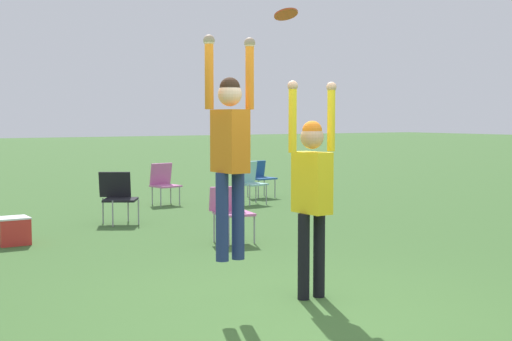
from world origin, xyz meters
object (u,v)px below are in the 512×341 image
object	(u,v)px
camping_chair_0	(164,181)
person_defending	(312,184)
camping_chair_1	(118,194)
camping_chair_3	(250,179)
frisbee	(286,14)
cooler_box	(13,231)
camping_chair_5	(259,175)
person_jumping	(230,143)
camping_chair_4	(231,209)

from	to	relation	value
camping_chair_0	person_defending	bearing A→B (deg)	67.01
camping_chair_1	camping_chair_3	distance (m)	3.61
camping_chair_0	camping_chair_3	xyz separation A→B (m)	(1.60, -0.89, 0.03)
frisbee	camping_chair_3	world-z (taller)	frisbee
frisbee	cooler_box	size ratio (longest dim) A/B	0.53
camping_chair_0	camping_chair_5	bearing A→B (deg)	173.73
person_jumping	camping_chair_3	size ratio (longest dim) A/B	2.31
camping_chair_0	camping_chair_5	world-z (taller)	camping_chair_0
camping_chair_4	cooler_box	bearing A→B (deg)	-17.34
camping_chair_1	camping_chair_5	xyz separation A→B (m)	(4.26, 2.16, -0.01)
person_defending	camping_chair_3	distance (m)	7.99
camping_chair_0	frisbee	bearing A→B (deg)	64.52
person_jumping	camping_chair_0	bearing A→B (deg)	-22.81
camping_chair_1	frisbee	bearing A→B (deg)	114.82
person_jumping	frisbee	size ratio (longest dim) A/B	9.02
camping_chair_4	camping_chair_1	bearing A→B (deg)	-63.90
cooler_box	frisbee	bearing A→B (deg)	-74.10
camping_chair_0	camping_chair_1	world-z (taller)	camping_chair_1
person_defending	camping_chair_3	bearing A→B (deg)	150.57
camping_chair_0	cooler_box	bearing A→B (deg)	31.25
camping_chair_0	cooler_box	size ratio (longest dim) A/B	2.00
camping_chair_0	camping_chair_4	world-z (taller)	camping_chair_0
person_jumping	camping_chair_1	xyz separation A→B (m)	(1.21, 5.94, -1.08)
person_defending	cooler_box	size ratio (longest dim) A/B	5.05
camping_chair_3	camping_chair_5	distance (m)	1.30
frisbee	camping_chair_0	distance (m)	8.77
frisbee	cooler_box	distance (m)	5.70
cooler_box	camping_chair_0	bearing A→B (deg)	39.74
person_defending	person_jumping	bearing A→B (deg)	-90.00
person_jumping	cooler_box	distance (m)	5.05
camping_chair_4	camping_chair_5	distance (m)	5.97
cooler_box	camping_chair_5	bearing A→B (deg)	27.66
person_defending	camping_chair_0	size ratio (longest dim) A/B	2.53
camping_chair_3	person_jumping	bearing A→B (deg)	46.34
camping_chair_1	cooler_box	bearing A→B (deg)	60.40
camping_chair_1	camping_chair_5	distance (m)	4.78
person_jumping	cooler_box	world-z (taller)	person_jumping
frisbee	cooler_box	bearing A→B (deg)	105.90
person_defending	camping_chair_4	bearing A→B (deg)	161.54
camping_chair_5	camping_chair_0	bearing A→B (deg)	-3.59
person_defending	cooler_box	distance (m)	5.17
person_defending	frisbee	size ratio (longest dim) A/B	9.55
cooler_box	person_defending	bearing A→B (deg)	-69.19
person_jumping	person_defending	world-z (taller)	person_jumping
frisbee	camping_chair_4	distance (m)	4.33
frisbee	camping_chair_0	world-z (taller)	frisbee
person_defending	camping_chair_3	xyz separation A→B (m)	(3.66, 7.07, -0.64)
camping_chair_5	person_jumping	bearing A→B (deg)	50.11
camping_chair_5	cooler_box	size ratio (longest dim) A/B	1.92
person_defending	frisbee	bearing A→B (deg)	-74.15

